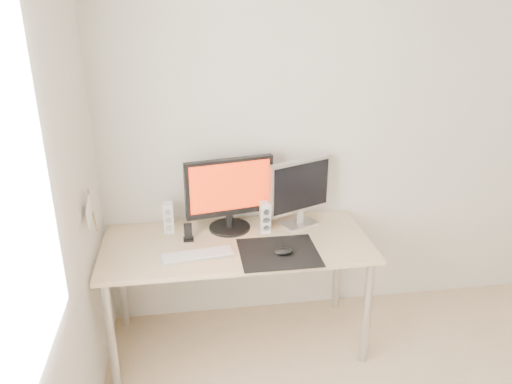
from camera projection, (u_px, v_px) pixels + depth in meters
wall_back at (370, 135)px, 3.26m from camera, size 3.50×0.00×3.50m
wall_left at (2, 323)px, 1.41m from camera, size 0.00×3.50×3.50m
mousepad at (279, 252)px, 2.86m from camera, size 0.45×0.40×0.00m
mouse at (283, 251)px, 2.83m from camera, size 0.11×0.06×0.04m
desk at (237, 253)px, 3.02m from camera, size 1.60×0.70×0.73m
main_monitor at (230, 192)px, 3.05m from camera, size 0.55×0.30×0.47m
second_monitor at (300, 190)px, 3.12m from camera, size 0.43×0.23×0.43m
speaker_left at (169, 217)px, 3.08m from camera, size 0.06×0.08×0.19m
speaker_right at (265, 217)px, 3.08m from camera, size 0.06×0.08×0.19m
keyboard at (198, 255)px, 2.82m from camera, size 0.43×0.17×0.02m
phone_dock at (188, 235)px, 2.99m from camera, size 0.06×0.05×0.11m
pennant at (90, 211)px, 2.63m from camera, size 0.01×0.23×0.29m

